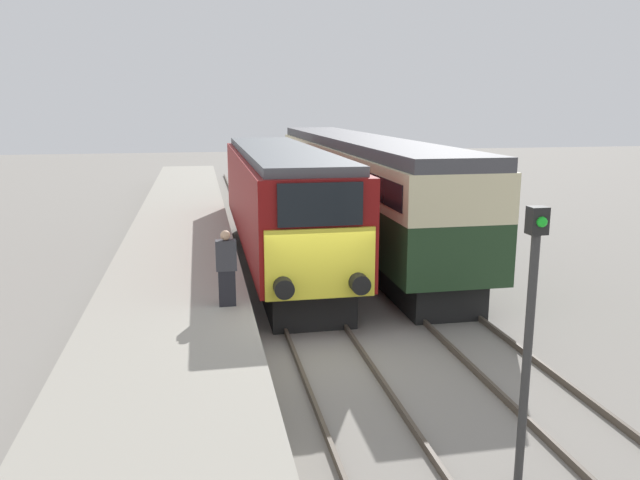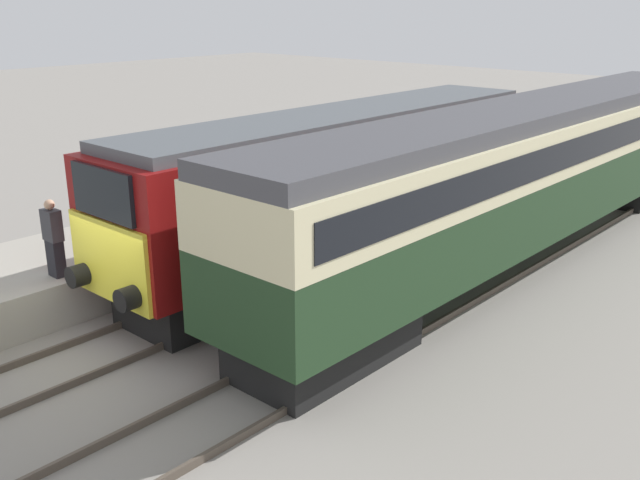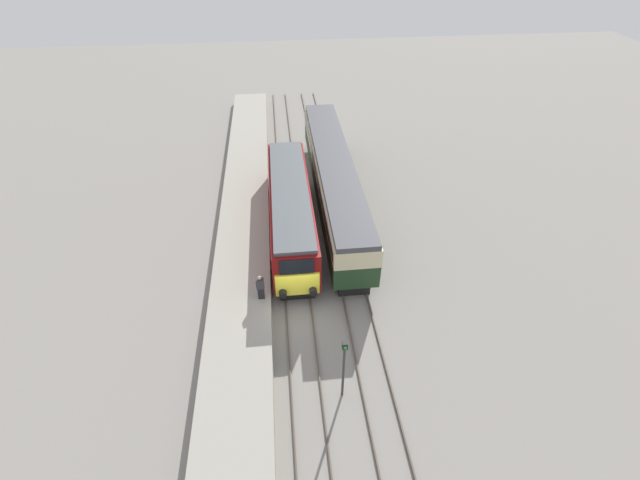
{
  "view_description": "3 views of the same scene",
  "coord_description": "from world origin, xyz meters",
  "px_view_note": "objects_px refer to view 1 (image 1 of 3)",
  "views": [
    {
      "loc": [
        -2.55,
        -12.46,
        5.23
      ],
      "look_at": [
        0.0,
        0.69,
        2.33
      ],
      "focal_mm": 35.0,
      "sensor_mm": 36.0,
      "label": 1
    },
    {
      "loc": [
        11.37,
        -6.04,
        6.46
      ],
      "look_at": [
        1.7,
        4.69,
        1.6
      ],
      "focal_mm": 40.0,
      "sensor_mm": 36.0,
      "label": 2
    },
    {
      "loc": [
        -0.57,
        -16.42,
        18.7
      ],
      "look_at": [
        1.7,
        4.69,
        1.6
      ],
      "focal_mm": 24.0,
      "sensor_mm": 36.0,
      "label": 3
    }
  ],
  "objects_px": {
    "person_on_platform": "(226,269)",
    "signal_post": "(530,326)",
    "passenger_carriage": "(356,178)",
    "locomotive": "(280,201)"
  },
  "relations": [
    {
      "from": "person_on_platform",
      "to": "signal_post",
      "type": "height_order",
      "value": "signal_post"
    },
    {
      "from": "locomotive",
      "to": "passenger_carriage",
      "type": "xyz_separation_m",
      "value": [
        3.4,
        3.39,
        0.3
      ]
    },
    {
      "from": "locomotive",
      "to": "passenger_carriage",
      "type": "relative_size",
      "value": 0.7
    },
    {
      "from": "locomotive",
      "to": "signal_post",
      "type": "distance_m",
      "value": 12.86
    },
    {
      "from": "locomotive",
      "to": "passenger_carriage",
      "type": "bearing_deg",
      "value": 44.93
    },
    {
      "from": "passenger_carriage",
      "to": "signal_post",
      "type": "bearing_deg",
      "value": -96.01
    },
    {
      "from": "passenger_carriage",
      "to": "person_on_platform",
      "type": "relative_size",
      "value": 12.2
    },
    {
      "from": "passenger_carriage",
      "to": "signal_post",
      "type": "distance_m",
      "value": 16.23
    },
    {
      "from": "person_on_platform",
      "to": "signal_post",
      "type": "distance_m",
      "value": 7.01
    },
    {
      "from": "locomotive",
      "to": "person_on_platform",
      "type": "relative_size",
      "value": 8.5
    }
  ]
}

